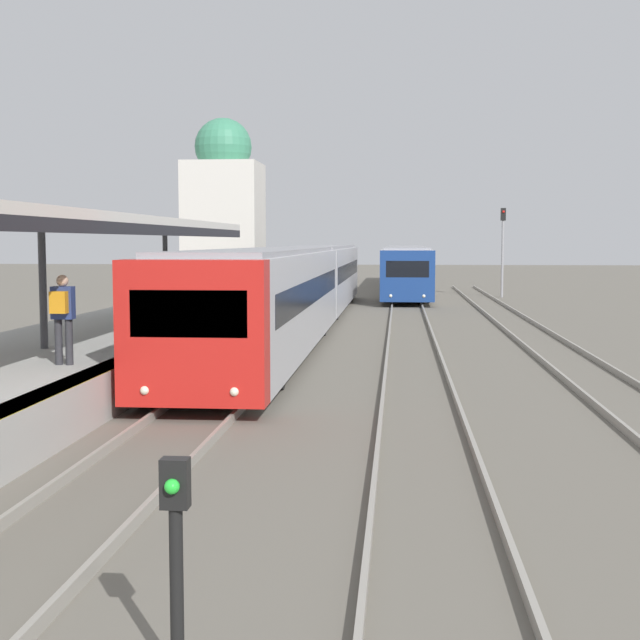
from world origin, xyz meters
name	(u,v)px	position (x,y,z in m)	size (l,w,h in m)	color
platform_canopy	(43,219)	(-3.85, 16.28, 3.62)	(4.00, 24.95, 2.85)	beige
person_on_platform	(62,312)	(-2.54, 13.85, 1.87)	(0.40, 0.40, 1.66)	#2D2D33
train_near	(300,283)	(0.00, 30.50, 1.65)	(2.66, 34.83, 2.96)	red
train_far	(405,265)	(4.03, 56.80, 1.59)	(2.65, 32.30, 2.85)	navy
signal_post_near	(176,542)	(2.03, 4.12, 1.02)	(0.20, 0.22, 1.63)	black
signal_mast_far	(503,241)	(9.47, 49.19, 3.17)	(0.28, 0.29, 5.04)	gray
distant_domed_building	(224,212)	(-6.78, 50.65, 4.89)	(4.38, 4.38, 10.43)	silver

